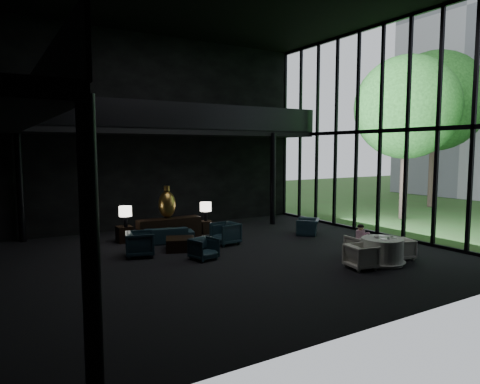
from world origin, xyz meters
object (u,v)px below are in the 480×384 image
side_table_left (125,234)px  coffee_table (180,244)px  sofa (165,233)px  window_armchair (308,225)px  dining_chair_north (361,246)px  dining_chair_east (400,249)px  lounge_armchair_west (140,241)px  child (360,234)px  table_lamp_right (206,208)px  lounge_armchair_east (225,231)px  table_lamp_left (125,212)px  console (169,228)px  bronze_urn (167,204)px  side_table_right (206,227)px  dining_chair_west (361,256)px  dining_table (382,253)px  lounge_armchair_south (204,249)px

side_table_left → coffee_table: 2.47m
sofa → window_armchair: size_ratio=2.22×
dining_chair_north → dining_chair_east: dining_chair_north is taller
lounge_armchair_west → dining_chair_north: (5.76, -3.61, -0.11)m
child → table_lamp_right: bearing=-67.3°
table_lamp_right → lounge_armchair_west: table_lamp_right is taller
sofa → lounge_armchair_east: 2.15m
table_lamp_left → dining_chair_north: 8.02m
sofa → dining_chair_north: 6.66m
console → table_lamp_left: 1.76m
side_table_left → child: bearing=-46.2°
window_armchair → coffee_table: size_ratio=0.92×
bronze_urn → window_armchair: size_ratio=1.41×
bronze_urn → side_table_left: (-1.60, 0.07, -0.98)m
side_table_left → table_lamp_right: (3.20, -0.07, 0.74)m
coffee_table → side_table_left: bearing=119.7°
side_table_left → lounge_armchair_west: 2.29m
console → side_table_right: 1.62m
console → lounge_armchair_west: size_ratio=2.51×
child → table_lamp_left: bearing=-45.3°
bronze_urn → table_lamp_right: (1.60, -0.00, -0.24)m
console → dining_chair_east: size_ratio=3.91×
console → coffee_table: (-0.38, -1.89, -0.18)m
bronze_urn → child: bronze_urn is taller
console → sofa: bearing=-123.1°
side_table_right → dining_chair_west: size_ratio=0.68×
sofa → child: size_ratio=3.29×
lounge_armchair_east → dining_chair_north: size_ratio=1.25×
side_table_left → dining_table: (5.56, -6.73, 0.04)m
bronze_urn → sofa: (-0.40, -0.80, -0.91)m
table_lamp_right → lounge_armchair_south: table_lamp_right is taller
side_table_left → lounge_armchair_east: size_ratio=0.63×
table_lamp_left → dining_chair_west: size_ratio=1.01×
sofa → dining_chair_west: same height
bronze_urn → lounge_armchair_east: 2.61m
table_lamp_left → coffee_table: size_ratio=0.80×
side_table_right → dining_chair_east: 7.36m
lounge_armchair_east → child: size_ratio=1.61×
dining_table → dining_chair_north: bearing=88.0°
coffee_table → side_table_right: bearing=46.5°
side_table_right → lounge_armchair_west: 4.05m
side_table_left → table_lamp_left: 0.83m
console → side_table_right: console is taller
side_table_right → table_lamp_right: table_lamp_right is taller
side_table_left → dining_table: bearing=-50.5°
table_lamp_right → window_armchair: (3.29, -2.28, -0.66)m
table_lamp_right → dining_table: 7.10m
table_lamp_right → lounge_armchair_east: (-0.29, -2.10, -0.57)m
lounge_armchair_south → dining_chair_east: lounge_armchair_south is taller
sofa → lounge_armchair_east: bearing=155.8°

